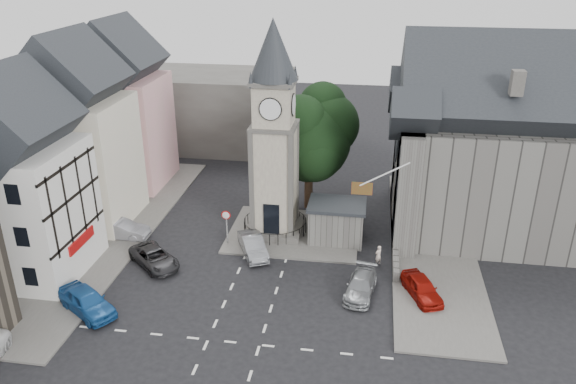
% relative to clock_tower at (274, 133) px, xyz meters
% --- Properties ---
extents(ground, '(120.00, 120.00, 0.00)m').
position_rel_clock_tower_xyz_m(ground, '(0.00, -7.99, -8.12)').
color(ground, black).
rests_on(ground, ground).
extents(pavement_west, '(6.00, 30.00, 0.14)m').
position_rel_clock_tower_xyz_m(pavement_west, '(-12.50, -1.99, -8.05)').
color(pavement_west, '#595651').
rests_on(pavement_west, ground).
extents(pavement_east, '(6.00, 26.00, 0.14)m').
position_rel_clock_tower_xyz_m(pavement_east, '(12.00, 0.01, -8.05)').
color(pavement_east, '#595651').
rests_on(pavement_east, ground).
extents(central_island, '(10.00, 8.00, 0.16)m').
position_rel_clock_tower_xyz_m(central_island, '(1.50, 0.01, -8.04)').
color(central_island, '#595651').
rests_on(central_island, ground).
extents(road_markings, '(20.00, 8.00, 0.01)m').
position_rel_clock_tower_xyz_m(road_markings, '(0.00, -13.49, -8.12)').
color(road_markings, silver).
rests_on(road_markings, ground).
extents(clock_tower, '(4.86, 4.86, 16.25)m').
position_rel_clock_tower_xyz_m(clock_tower, '(0.00, 0.00, 0.00)').
color(clock_tower, '#4C4944').
rests_on(clock_tower, ground).
extents(stone_shelter, '(4.30, 3.30, 3.08)m').
position_rel_clock_tower_xyz_m(stone_shelter, '(4.80, -0.49, -6.57)').
color(stone_shelter, '#585551').
rests_on(stone_shelter, ground).
extents(town_tree, '(7.20, 7.20, 10.80)m').
position_rel_clock_tower_xyz_m(town_tree, '(2.00, 5.01, -1.15)').
color(town_tree, black).
rests_on(town_tree, ground).
extents(warning_sign_post, '(0.70, 0.19, 2.85)m').
position_rel_clock_tower_xyz_m(warning_sign_post, '(-3.20, -2.56, -6.09)').
color(warning_sign_post, black).
rests_on(warning_sign_post, ground).
extents(terrace_pink, '(8.10, 7.60, 12.80)m').
position_rel_clock_tower_xyz_m(terrace_pink, '(-15.50, 8.01, -1.54)').
color(terrace_pink, pink).
rests_on(terrace_pink, ground).
extents(terrace_cream, '(8.10, 7.60, 12.80)m').
position_rel_clock_tower_xyz_m(terrace_cream, '(-15.50, 0.01, -1.54)').
color(terrace_cream, beige).
rests_on(terrace_cream, ground).
extents(terrace_tudor, '(8.10, 7.60, 12.00)m').
position_rel_clock_tower_xyz_m(terrace_tudor, '(-15.50, -7.99, -1.93)').
color(terrace_tudor, silver).
rests_on(terrace_tudor, ground).
extents(backdrop_west, '(20.00, 10.00, 8.00)m').
position_rel_clock_tower_xyz_m(backdrop_west, '(-12.00, 20.01, -4.12)').
color(backdrop_west, '#4C4944').
rests_on(backdrop_west, ground).
extents(east_building, '(14.40, 11.40, 12.60)m').
position_rel_clock_tower_xyz_m(east_building, '(15.59, 3.01, -1.86)').
color(east_building, '#585551').
rests_on(east_building, ground).
extents(east_boundary_wall, '(0.40, 16.00, 0.90)m').
position_rel_clock_tower_xyz_m(east_boundary_wall, '(9.20, 2.01, -7.67)').
color(east_boundary_wall, '#585551').
rests_on(east_boundary_wall, ground).
extents(flagpole, '(3.68, 0.10, 2.74)m').
position_rel_clock_tower_xyz_m(flagpole, '(8.00, -3.99, -1.12)').
color(flagpole, white).
rests_on(flagpole, ground).
extents(car_west_blue, '(4.80, 4.04, 1.55)m').
position_rel_clock_tower_xyz_m(car_west_blue, '(-9.53, -12.03, -7.35)').
color(car_west_blue, '#1A5092').
rests_on(car_west_blue, ground).
extents(car_west_silver, '(4.29, 1.55, 1.41)m').
position_rel_clock_tower_xyz_m(car_west_silver, '(-11.50, -2.67, -7.42)').
color(car_west_silver, '#95969C').
rests_on(car_west_silver, ground).
extents(car_west_grey, '(4.75, 4.52, 1.25)m').
position_rel_clock_tower_xyz_m(car_west_grey, '(-7.50, -6.18, -7.50)').
color(car_west_grey, '#28282A').
rests_on(car_west_grey, ground).
extents(car_island_silver, '(3.14, 4.42, 1.38)m').
position_rel_clock_tower_xyz_m(car_island_silver, '(-1.00, -3.59, -7.43)').
color(car_island_silver, gray).
rests_on(car_island_silver, ground).
extents(car_island_east, '(2.32, 4.44, 1.23)m').
position_rel_clock_tower_xyz_m(car_island_east, '(6.93, -7.49, -7.51)').
color(car_island_east, gray).
rests_on(car_island_east, ground).
extents(car_east_red, '(2.91, 4.22, 1.33)m').
position_rel_clock_tower_xyz_m(car_east_red, '(10.78, -7.24, -7.45)').
color(car_east_red, maroon).
rests_on(car_east_red, ground).
extents(pedestrian, '(0.64, 0.64, 1.51)m').
position_rel_clock_tower_xyz_m(pedestrian, '(8.00, -3.66, -7.37)').
color(pedestrian, beige).
rests_on(pedestrian, ground).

